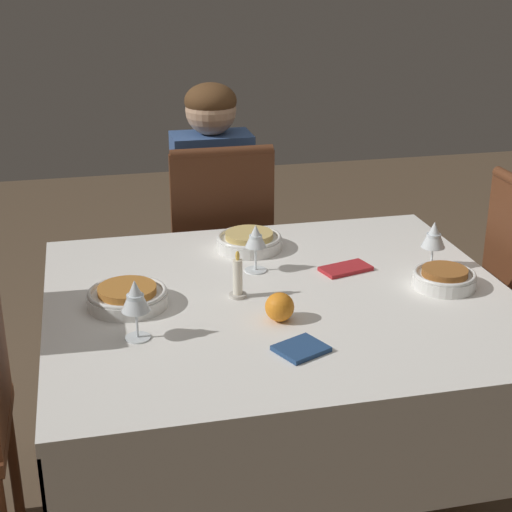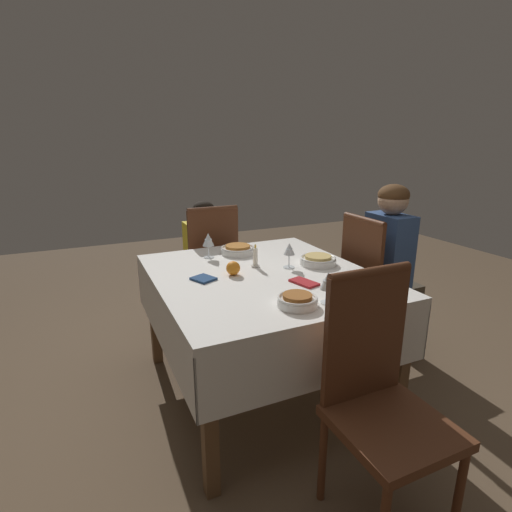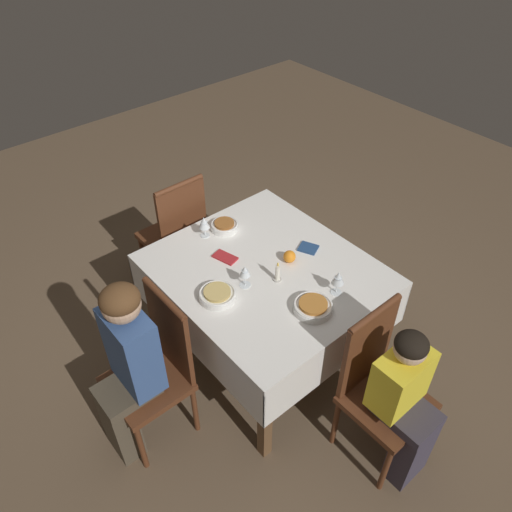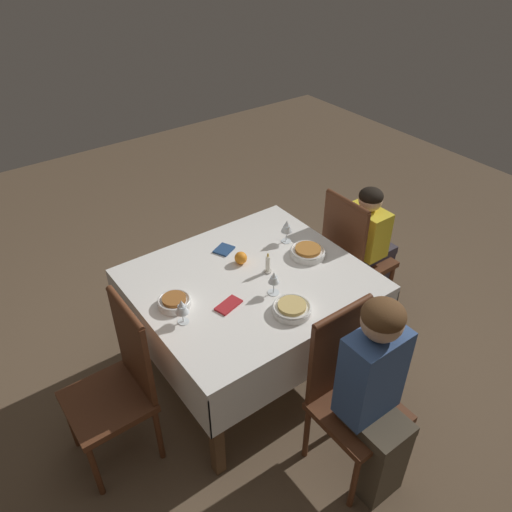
# 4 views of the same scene
# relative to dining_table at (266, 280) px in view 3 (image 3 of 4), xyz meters

# --- Properties ---
(ground_plane) EXTENTS (8.00, 8.00, 0.00)m
(ground_plane) POSITION_rel_dining_table_xyz_m (0.00, 0.00, -0.65)
(ground_plane) COLOR brown
(dining_table) EXTENTS (1.30, 1.15, 0.74)m
(dining_table) POSITION_rel_dining_table_xyz_m (0.00, 0.00, 0.00)
(dining_table) COLOR white
(dining_table) RESTS_ON ground_plane
(chair_north) EXTENTS (0.41, 0.41, 0.99)m
(chair_north) POSITION_rel_dining_table_xyz_m (-0.03, 0.82, -0.12)
(chair_north) COLOR #562D19
(chair_north) RESTS_ON ground_plane
(chair_west) EXTENTS (0.41, 0.41, 0.99)m
(chair_west) POSITION_rel_dining_table_xyz_m (-0.89, -0.02, -0.12)
(chair_west) COLOR #562D19
(chair_west) RESTS_ON ground_plane
(chair_east) EXTENTS (0.41, 0.41, 0.99)m
(chair_east) POSITION_rel_dining_table_xyz_m (0.89, 0.08, -0.12)
(chair_east) COLOR #562D19
(chair_east) RESTS_ON ground_plane
(person_adult_denim) EXTENTS (0.30, 0.34, 1.18)m
(person_adult_denim) POSITION_rel_dining_table_xyz_m (-0.03, 0.97, 0.02)
(person_adult_denim) COLOR #4C4233
(person_adult_denim) RESTS_ON ground_plane
(person_child_yellow) EXTENTS (0.33, 0.30, 1.00)m
(person_child_yellow) POSITION_rel_dining_table_xyz_m (-1.06, -0.02, -0.10)
(person_child_yellow) COLOR #383342
(person_child_yellow) RESTS_ON ground_plane
(bowl_north) EXTENTS (0.21, 0.21, 0.06)m
(bowl_north) POSITION_rel_dining_table_xyz_m (-0.01, 0.37, 0.12)
(bowl_north) COLOR white
(bowl_north) RESTS_ON dining_table
(wine_glass_north) EXTENTS (0.07, 0.07, 0.15)m
(wine_glass_north) POSITION_rel_dining_table_xyz_m (-0.03, 0.19, 0.20)
(wine_glass_north) COLOR white
(wine_glass_north) RESTS_ON dining_table
(bowl_west) EXTENTS (0.22, 0.22, 0.06)m
(bowl_west) POSITION_rel_dining_table_xyz_m (-0.42, 0.03, 0.12)
(bowl_west) COLOR white
(bowl_west) RESTS_ON dining_table
(wine_glass_west) EXTENTS (0.07, 0.07, 0.16)m
(wine_glass_west) POSITION_rel_dining_table_xyz_m (-0.41, -0.17, 0.20)
(wine_glass_west) COLOR white
(wine_glass_west) RESTS_ON dining_table
(bowl_east) EXTENTS (0.18, 0.18, 0.06)m
(bowl_east) POSITION_rel_dining_table_xyz_m (0.47, -0.05, 0.12)
(bowl_east) COLOR white
(bowl_east) RESTS_ON dining_table
(wine_glass_east) EXTENTS (0.07, 0.07, 0.15)m
(wine_glass_east) POSITION_rel_dining_table_xyz_m (0.49, 0.09, 0.19)
(wine_glass_east) COLOR white
(wine_glass_east) RESTS_ON dining_table
(candle_centerpiece) EXTENTS (0.05, 0.05, 0.14)m
(candle_centerpiece) POSITION_rel_dining_table_xyz_m (-0.12, 0.01, 0.14)
(candle_centerpiece) COLOR beige
(candle_centerpiece) RESTS_ON dining_table
(orange_fruit) EXTENTS (0.08, 0.08, 0.08)m
(orange_fruit) POSITION_rel_dining_table_xyz_m (-0.04, -0.15, 0.13)
(orange_fruit) COLOR orange
(orange_fruit) RESTS_ON dining_table
(napkin_red_folded) EXTENTS (0.17, 0.12, 0.01)m
(napkin_red_folded) POSITION_rel_dining_table_xyz_m (0.23, 0.13, 0.10)
(napkin_red_folded) COLOR #AD2328
(napkin_red_folded) RESTS_ON dining_table
(napkin_spare_side) EXTENTS (0.14, 0.14, 0.01)m
(napkin_spare_side) POSITION_rel_dining_table_xyz_m (-0.03, -0.33, 0.10)
(napkin_spare_side) COLOR navy
(napkin_spare_side) RESTS_ON dining_table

